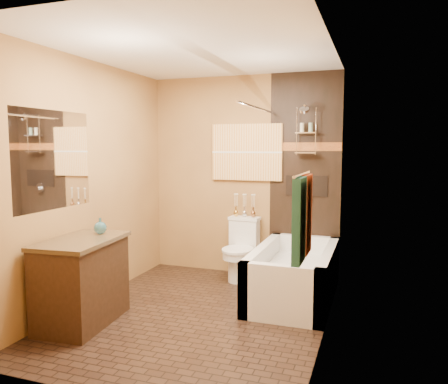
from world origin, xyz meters
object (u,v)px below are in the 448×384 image
at_px(bathtub, 294,278).
at_px(vanity, 82,281).
at_px(toilet, 240,249).
at_px(sunset_painting, 247,152).

height_order(bathtub, vanity, vanity).
bearing_deg(vanity, toilet, 56.07).
xyz_separation_m(toilet, vanity, (-0.98, -1.76, 0.02)).
relative_size(sunset_painting, toilet, 1.20).
height_order(sunset_painting, toilet, sunset_painting).
xyz_separation_m(sunset_painting, toilet, (0.00, -0.25, -1.17)).
height_order(toilet, vanity, vanity).
xyz_separation_m(sunset_painting, bathtub, (0.75, -0.73, -1.33)).
distance_m(bathtub, toilet, 0.90).
distance_m(sunset_painting, vanity, 2.52).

